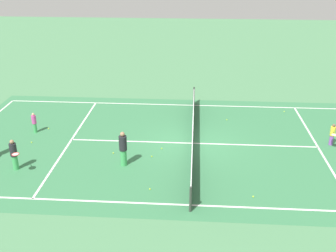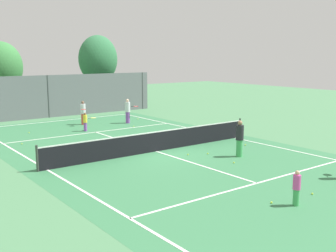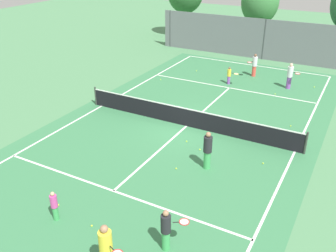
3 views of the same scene
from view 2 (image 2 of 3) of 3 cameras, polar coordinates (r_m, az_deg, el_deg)
name	(u,v)px [view 2 (image 2 of 3)]	position (r m, az deg, el deg)	size (l,w,h in m)	color
ground_plane	(156,151)	(20.22, -1.65, -3.55)	(80.00, 80.00, 0.00)	#4C8456
court_surface	(156,151)	(20.22, -1.65, -3.54)	(13.00, 25.00, 0.01)	#387A4C
tennis_net	(156,141)	(20.11, -1.66, -2.13)	(11.90, 0.10, 1.10)	#333833
perimeter_fence	(48,97)	(32.27, -16.28, 3.95)	(18.00, 0.12, 3.20)	slate
tree_0	(1,67)	(36.11, -22.11, 7.61)	(3.35, 3.29, 5.77)	brown
tree_1	(98,60)	(37.30, -9.68, 9.07)	(3.50, 3.05, 6.42)	brown
player_0	(128,111)	(28.60, -5.60, 2.12)	(0.91, 0.68, 1.69)	purple
player_1	(240,138)	(19.31, 9.91, -1.68)	(0.36, 0.36, 1.70)	#3FA559
player_3	(297,188)	(13.56, 17.40, -8.17)	(0.24, 0.24, 1.14)	#3FA559
player_4	(86,121)	(25.98, -11.34, 0.62)	(0.83, 0.41, 1.16)	purple
player_5	(83,112)	(28.48, -11.69, 1.85)	(0.61, 0.92, 1.62)	#E54C3F
tennis_ball_0	(188,155)	(19.47, 2.79, -3.98)	(0.07, 0.07, 0.07)	#CCE533
tennis_ball_1	(29,133)	(26.29, -18.71, -0.88)	(0.07, 0.07, 0.07)	#CCE533
tennis_ball_2	(134,126)	(27.24, -4.78, -0.04)	(0.07, 0.07, 0.07)	#CCE533
tennis_ball_3	(208,154)	(19.73, 5.52, -3.82)	(0.07, 0.07, 0.07)	#CCE533
tennis_ball_4	(245,145)	(21.89, 10.68, -2.59)	(0.07, 0.07, 0.07)	#CCE533
tennis_ball_5	(138,119)	(30.35, -4.20, 0.98)	(0.07, 0.07, 0.07)	#CCE533
tennis_ball_6	(196,132)	(25.06, 3.86, -0.88)	(0.07, 0.07, 0.07)	#CCE533
tennis_ball_7	(234,163)	(18.25, 9.13, -5.03)	(0.07, 0.07, 0.07)	#CCE533
tennis_ball_8	(22,144)	(23.11, -19.60, -2.34)	(0.07, 0.07, 0.07)	#CCE533
tennis_ball_9	(272,202)	(13.71, 14.16, -10.24)	(0.07, 0.07, 0.07)	#CCE533
tennis_ball_10	(78,152)	(20.32, -12.34, -3.61)	(0.07, 0.07, 0.07)	#CCE533
tennis_ball_11	(312,194)	(14.92, 19.37, -8.85)	(0.07, 0.07, 0.07)	#CCE533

